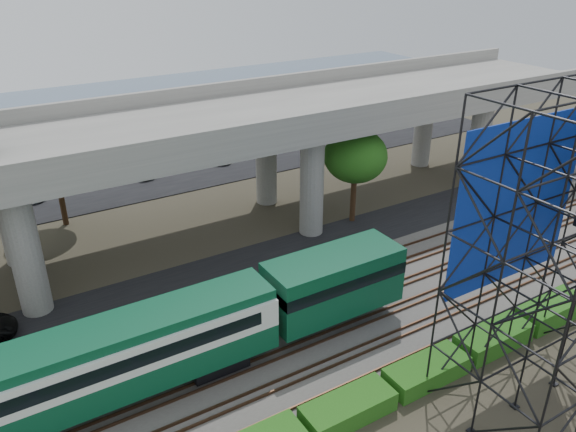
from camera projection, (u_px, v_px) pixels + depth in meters
ground at (283, 371)px, 29.44m from camera, size 140.00×140.00×0.00m
ballast_bed at (265, 349)px, 30.94m from camera, size 90.00×12.00×0.20m
service_road at (203, 279)px, 37.52m from camera, size 90.00×5.00×0.08m
parking_lot at (107, 171)px, 55.62m from camera, size 90.00×18.00×0.08m
harbor_water at (61, 119)px, 72.58m from camera, size 140.00×40.00×0.03m
rail_tracks at (264, 346)px, 30.86m from camera, size 90.00×9.52×0.16m
commuter_train at (127, 354)px, 26.30m from camera, size 29.30×3.06×4.30m
overpass at (145, 143)px, 37.66m from camera, size 80.00×12.00×12.40m
scaffold_tower at (567, 265)px, 24.66m from camera, size 9.36×6.36×15.00m
hedge_strip at (348, 408)px, 26.36m from camera, size 34.60×1.80×1.20m
trees at (98, 189)px, 37.30m from camera, size 40.94×16.94×7.69m
parked_cars at (118, 164)px, 55.67m from camera, size 39.32×9.51×1.27m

